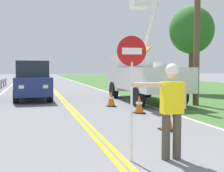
{
  "coord_description": "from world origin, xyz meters",
  "views": [
    {
      "loc": [
        -1.55,
        -2.45,
        1.75
      ],
      "look_at": [
        0.74,
        6.23,
        1.2
      ],
      "focal_mm": 48.36,
      "sensor_mm": 36.0,
      "label": 1
    }
  ],
  "objects_px": {
    "utility_bucket_truck": "(141,74)",
    "oncoming_suv_nearest": "(32,80)",
    "oncoming_suv_second": "(29,76)",
    "traffic_cone_lead": "(167,118)",
    "roadside_tree_verge": "(192,30)",
    "traffic_cone_tail": "(111,99)",
    "flagger_worker": "(171,105)",
    "utility_pole_near": "(197,13)",
    "stop_sign_paddle": "(132,70)",
    "traffic_cone_mid": "(139,104)"
  },
  "relations": [
    {
      "from": "utility_bucket_truck",
      "to": "oncoming_suv_second",
      "type": "distance_m",
      "value": 13.23
    },
    {
      "from": "traffic_cone_mid",
      "to": "flagger_worker",
      "type": "bearing_deg",
      "value": -104.02
    },
    {
      "from": "traffic_cone_lead",
      "to": "stop_sign_paddle",
      "type": "bearing_deg",
      "value": -127.4
    },
    {
      "from": "traffic_cone_lead",
      "to": "utility_bucket_truck",
      "type": "bearing_deg",
      "value": 75.33
    },
    {
      "from": "stop_sign_paddle",
      "to": "flagger_worker",
      "type": "bearing_deg",
      "value": -5.67
    },
    {
      "from": "utility_bucket_truck",
      "to": "utility_pole_near",
      "type": "bearing_deg",
      "value": -55.51
    },
    {
      "from": "oncoming_suv_second",
      "to": "utility_pole_near",
      "type": "relative_size",
      "value": 0.57
    },
    {
      "from": "stop_sign_paddle",
      "to": "oncoming_suv_nearest",
      "type": "xyz_separation_m",
      "value": [
        -1.8,
        11.63,
        -0.65
      ]
    },
    {
      "from": "flagger_worker",
      "to": "roadside_tree_verge",
      "type": "bearing_deg",
      "value": 59.27
    },
    {
      "from": "oncoming_suv_nearest",
      "to": "roadside_tree_verge",
      "type": "xyz_separation_m",
      "value": [
        10.53,
        1.7,
        3.21
      ]
    },
    {
      "from": "traffic_cone_lead",
      "to": "traffic_cone_tail",
      "type": "relative_size",
      "value": 1.0
    },
    {
      "from": "stop_sign_paddle",
      "to": "oncoming_suv_nearest",
      "type": "height_order",
      "value": "stop_sign_paddle"
    },
    {
      "from": "oncoming_suv_second",
      "to": "traffic_cone_lead",
      "type": "distance_m",
      "value": 19.6
    },
    {
      "from": "traffic_cone_lead",
      "to": "traffic_cone_tail",
      "type": "xyz_separation_m",
      "value": [
        -0.22,
        5.41,
        0.0
      ]
    },
    {
      "from": "utility_bucket_truck",
      "to": "oncoming_suv_nearest",
      "type": "relative_size",
      "value": 1.47
    },
    {
      "from": "oncoming_suv_nearest",
      "to": "oncoming_suv_second",
      "type": "distance_m",
      "value": 10.0
    },
    {
      "from": "stop_sign_paddle",
      "to": "traffic_cone_lead",
      "type": "relative_size",
      "value": 3.33
    },
    {
      "from": "flagger_worker",
      "to": "traffic_cone_lead",
      "type": "relative_size",
      "value": 2.61
    },
    {
      "from": "stop_sign_paddle",
      "to": "oncoming_suv_nearest",
      "type": "bearing_deg",
      "value": 98.78
    },
    {
      "from": "stop_sign_paddle",
      "to": "oncoming_suv_nearest",
      "type": "distance_m",
      "value": 11.78
    },
    {
      "from": "oncoming_suv_nearest",
      "to": "utility_pole_near",
      "type": "relative_size",
      "value": 0.57
    },
    {
      "from": "traffic_cone_tail",
      "to": "roadside_tree_verge",
      "type": "relative_size",
      "value": 0.12
    },
    {
      "from": "roadside_tree_verge",
      "to": "utility_pole_near",
      "type": "bearing_deg",
      "value": -117.48
    },
    {
      "from": "traffic_cone_mid",
      "to": "traffic_cone_tail",
      "type": "distance_m",
      "value": 2.29
    },
    {
      "from": "oncoming_suv_nearest",
      "to": "traffic_cone_tail",
      "type": "height_order",
      "value": "oncoming_suv_nearest"
    },
    {
      "from": "flagger_worker",
      "to": "traffic_cone_lead",
      "type": "height_order",
      "value": "flagger_worker"
    },
    {
      "from": "flagger_worker",
      "to": "traffic_cone_lead",
      "type": "distance_m",
      "value": 2.84
    },
    {
      "from": "traffic_cone_tail",
      "to": "oncoming_suv_nearest",
      "type": "bearing_deg",
      "value": 132.41
    },
    {
      "from": "utility_bucket_truck",
      "to": "traffic_cone_lead",
      "type": "height_order",
      "value": "utility_bucket_truck"
    },
    {
      "from": "roadside_tree_verge",
      "to": "utility_bucket_truck",
      "type": "bearing_deg",
      "value": -144.36
    },
    {
      "from": "oncoming_suv_second",
      "to": "flagger_worker",
      "type": "bearing_deg",
      "value": -82.5
    },
    {
      "from": "utility_bucket_truck",
      "to": "traffic_cone_lead",
      "type": "relative_size",
      "value": 9.74
    },
    {
      "from": "stop_sign_paddle",
      "to": "traffic_cone_mid",
      "type": "relative_size",
      "value": 3.33
    },
    {
      "from": "roadside_tree_verge",
      "to": "oncoming_suv_second",
      "type": "bearing_deg",
      "value": 142.49
    },
    {
      "from": "traffic_cone_lead",
      "to": "traffic_cone_tail",
      "type": "distance_m",
      "value": 5.41
    },
    {
      "from": "utility_bucket_truck",
      "to": "oncoming_suv_second",
      "type": "xyz_separation_m",
      "value": [
        -5.88,
        11.85,
        -0.36
      ]
    },
    {
      "from": "oncoming_suv_second",
      "to": "traffic_cone_mid",
      "type": "distance_m",
      "value": 16.58
    },
    {
      "from": "utility_bucket_truck",
      "to": "traffic_cone_tail",
      "type": "xyz_separation_m",
      "value": [
        -2.13,
        -1.93,
        -1.09
      ]
    },
    {
      "from": "flagger_worker",
      "to": "oncoming_suv_second",
      "type": "xyz_separation_m",
      "value": [
        -2.86,
        21.7,
        0.01
      ]
    },
    {
      "from": "oncoming_suv_nearest",
      "to": "traffic_cone_mid",
      "type": "relative_size",
      "value": 6.65
    },
    {
      "from": "oncoming_suv_nearest",
      "to": "stop_sign_paddle",
      "type": "bearing_deg",
      "value": -81.22
    },
    {
      "from": "oncoming_suv_nearest",
      "to": "utility_pole_near",
      "type": "xyz_separation_m",
      "value": [
        7.35,
        -4.41,
        3.19
      ]
    },
    {
      "from": "flagger_worker",
      "to": "oncoming_suv_nearest",
      "type": "bearing_deg",
      "value": 102.35
    },
    {
      "from": "traffic_cone_lead",
      "to": "roadside_tree_verge",
      "type": "xyz_separation_m",
      "value": [
        6.86,
        10.88,
        3.93
      ]
    },
    {
      "from": "oncoming_suv_nearest",
      "to": "flagger_worker",
      "type": "bearing_deg",
      "value": -77.65
    },
    {
      "from": "stop_sign_paddle",
      "to": "traffic_cone_mid",
      "type": "distance_m",
      "value": 6.19
    },
    {
      "from": "utility_bucket_truck",
      "to": "traffic_cone_lead",
      "type": "distance_m",
      "value": 7.66
    },
    {
      "from": "flagger_worker",
      "to": "traffic_cone_mid",
      "type": "distance_m",
      "value": 5.92
    },
    {
      "from": "flagger_worker",
      "to": "stop_sign_paddle",
      "type": "xyz_separation_m",
      "value": [
        -0.77,
        0.08,
        0.66
      ]
    },
    {
      "from": "oncoming_suv_second",
      "to": "traffic_cone_mid",
      "type": "relative_size",
      "value": 6.67
    }
  ]
}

